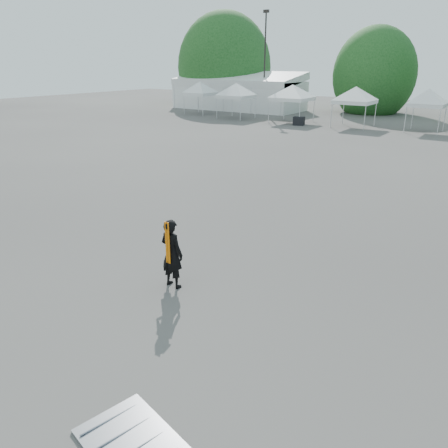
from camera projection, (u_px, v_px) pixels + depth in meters
The scene contains 12 objects.
ground at pixel (223, 254), 12.72m from camera, with size 120.00×120.00×0.00m, color #474442.
marquee at pixel (238, 92), 50.74m from camera, with size 15.00×6.25×4.23m.
light_pole_west at pixel (265, 57), 46.52m from camera, with size 0.60×0.25×10.30m.
tree_far_w at pixel (224, 68), 54.28m from camera, with size 4.80×4.80×7.30m.
tree_mid_w at pixel (374, 75), 46.49m from camera, with size 4.16×4.16×6.33m.
tent_a at pixel (200, 84), 45.62m from camera, with size 3.80×3.80×3.88m.
tent_b at pixel (236, 86), 42.10m from camera, with size 4.15×4.15×3.88m.
tent_c at pixel (293, 88), 39.43m from camera, with size 4.62×4.62×3.88m.
tent_d at pixel (356, 90), 36.47m from camera, with size 4.30×4.30×3.88m.
tent_e at pixel (429, 92), 33.83m from camera, with size 3.74×3.74×3.88m.
man at pixel (172, 254), 10.61m from camera, with size 0.66×0.45×1.76m.
crate_west at pixel (299, 121), 38.38m from camera, with size 0.94×0.73×0.73m, color black.
Camera 1 is at (6.60, -9.55, 5.26)m, focal length 35.00 mm.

